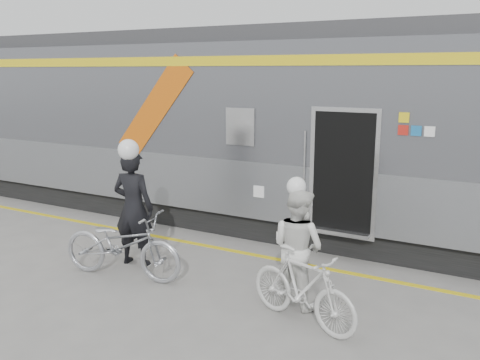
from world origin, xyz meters
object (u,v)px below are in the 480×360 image
Objects in this scene: woman at (298,247)px; bicycle_right at (303,288)px; bicycle_left at (122,245)px; man at (134,208)px.

woman is 0.71m from bicycle_right.
bicycle_left is 1.23× the size of bicycle_right.
bicycle_right is at bearing 136.34° from woman.
man is 0.95× the size of bicycle_left.
woman is (2.83, 0.47, 0.30)m from bicycle_left.
bicycle_left is at bearing 106.25° from bicycle_right.
bicycle_left is at bearing 101.18° from man.
bicycle_right is (3.13, -0.08, -0.04)m from bicycle_left.
man is 1.18× the size of woman.
bicycle_right is at bearing 160.45° from man.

